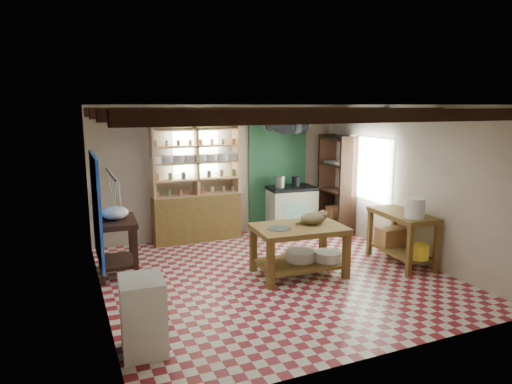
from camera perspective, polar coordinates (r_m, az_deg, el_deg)
name	(u,v)px	position (r m, az deg, el deg)	size (l,w,h in m)	color
floor	(274,276)	(7.17, 2.27, -10.49)	(5.00, 5.00, 0.02)	maroon
ceiling	(275,105)	(6.68, 2.44, 10.85)	(5.00, 5.00, 0.02)	#454449
wall_back	(220,171)	(9.09, -4.47, 2.60)	(5.00, 0.04, 2.60)	#B9AC95
wall_front	(383,237)	(4.74, 15.57, -5.45)	(5.00, 0.04, 2.60)	#B9AC95
wall_left	(99,208)	(6.17, -19.09, -1.90)	(0.04, 5.00, 2.60)	#B9AC95
wall_right	(407,182)	(8.19, 18.34, 1.16)	(0.04, 5.00, 2.60)	#B9AC95
ceiling_beams	(275,113)	(6.68, 2.43, 9.82)	(5.00, 3.80, 0.15)	black
blue_wall_patch	(96,209)	(7.09, -19.32, -1.97)	(0.04, 1.40, 1.60)	blue
green_wall_patch	(278,170)	(9.54, 2.72, 2.71)	(1.30, 0.04, 2.30)	#1F4D2E
window_back	(196,152)	(8.88, -7.54, 4.94)	(0.90, 0.02, 0.80)	silver
window_right	(370,169)	(8.92, 14.04, 2.80)	(0.02, 1.30, 1.20)	silver
utensil_rail	(111,186)	(4.91, -17.64, 0.75)	(0.06, 0.90, 0.28)	black
pot_rack	(287,126)	(9.08, 3.94, 8.17)	(0.86, 0.12, 0.36)	black
shelving_unit	(196,185)	(8.78, -7.45, 0.93)	(1.70, 0.34, 2.20)	tan
tall_rack	(337,184)	(9.51, 10.07, 1.00)	(0.40, 0.86, 2.00)	black
work_table	(299,250)	(7.12, 5.37, -7.29)	(1.37, 0.91, 0.77)	brown
stove	(291,209)	(9.48, 4.39, -2.15)	(0.97, 0.65, 0.95)	beige
prep_table	(117,247)	(7.41, -16.99, -6.58)	(0.60, 0.87, 0.88)	black
white_cabinet	(143,315)	(5.14, -13.96, -14.72)	(0.45, 0.54, 0.81)	silver
right_counter	(401,238)	(7.94, 17.70, -5.50)	(0.60, 1.21, 0.87)	brown
cat	(313,218)	(7.14, 7.10, -3.29)	(0.40, 0.31, 0.18)	olive
steel_tray	(279,228)	(6.83, 2.91, -4.57)	(0.34, 0.34, 0.02)	#A4A4AB
basin_large	(300,256)	(7.22, 5.55, -7.91)	(0.46, 0.46, 0.16)	silver
basin_small	(328,256)	(7.26, 8.95, -7.93)	(0.42, 0.42, 0.15)	silver
kettle_left	(280,182)	(9.27, 3.02, 1.27)	(0.20, 0.20, 0.23)	#A4A4AB
kettle_right	(296,181)	(9.40, 5.01, 1.33)	(0.17, 0.17, 0.21)	black
enamel_bowl	(115,213)	(7.28, -17.22, -2.51)	(0.41, 0.41, 0.20)	silver
white_bucket	(415,208)	(7.50, 19.22, -1.90)	(0.31, 0.31, 0.31)	silver
wicker_basket	(390,237)	(8.19, 16.44, -5.36)	(0.42, 0.33, 0.29)	#A37142
yellow_tub	(419,251)	(7.63, 19.67, -6.98)	(0.32, 0.32, 0.23)	yellow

